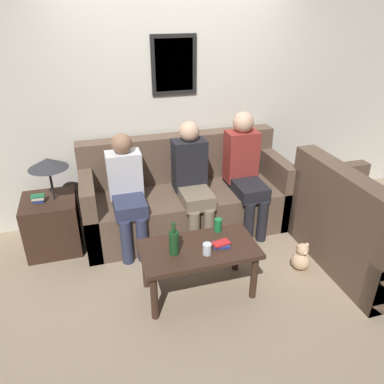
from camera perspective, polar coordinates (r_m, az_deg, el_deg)
name	(u,v)px	position (r m, az deg, el deg)	size (l,w,h in m)	color
ground_plane	(199,250)	(3.91, 1.01, -8.77)	(16.00, 16.00, 0.00)	gray
wall_back	(174,102)	(4.20, -2.78, 13.47)	(9.00, 0.08, 2.60)	silver
couch_main	(185,198)	(4.14, -1.03, -0.93)	(2.19, 0.84, 0.99)	brown
couch_side	(360,231)	(3.91, 24.18, -5.44)	(0.84, 1.36, 0.99)	brown
coffee_table	(199,255)	(3.18, 1.06, -9.52)	(0.98, 0.51, 0.47)	#382319
side_table_with_lamp	(52,219)	(4.02, -20.56, -3.89)	(0.52, 0.52, 0.99)	#382319
wine_bottle	(174,242)	(3.01, -2.77, -7.64)	(0.08, 0.08, 0.29)	#19421E
drinking_glass	(207,249)	(3.04, 2.31, -8.67)	(0.07, 0.07, 0.10)	silver
book_stack	(221,244)	(3.15, 4.47, -7.94)	(0.16, 0.12, 0.04)	navy
soda_can	(218,225)	(3.32, 3.99, -5.05)	(0.07, 0.07, 0.12)	#197A38
person_left	(127,189)	(3.73, -9.89, 0.51)	(0.34, 0.60, 1.17)	#2D334C
person_middle	(192,178)	(3.82, 0.08, 2.14)	(0.34, 0.60, 1.24)	#756651
person_right	(245,168)	(4.04, 8.07, 3.60)	(0.34, 0.63, 1.28)	black
teddy_bear	(301,258)	(3.74, 16.29, -9.61)	(0.18, 0.18, 0.28)	tan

